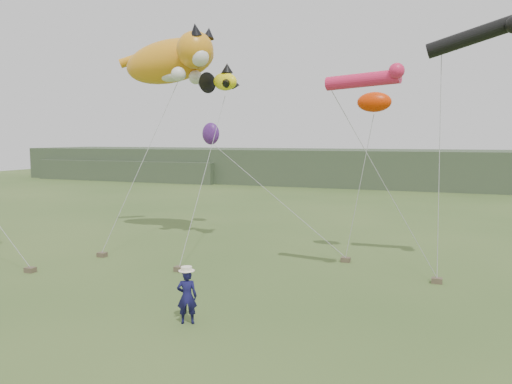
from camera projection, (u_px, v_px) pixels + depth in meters
ground at (180, 312)px, 15.45m from camera, size 120.00×120.00×0.00m
headland at (347, 168)px, 57.87m from camera, size 90.00×13.00×4.00m
festival_attendant at (187, 297)px, 14.41m from camera, size 0.69×0.58×1.60m
sandbag_anchors at (215, 266)px, 20.58m from camera, size 15.69×6.49×0.20m
cat_kite at (175, 60)px, 25.45m from camera, size 6.43×3.45×2.96m
fish_kite at (217, 82)px, 23.84m from camera, size 2.81×1.84×1.35m
tube_kites at (438, 51)px, 18.10m from camera, size 6.62×3.95×2.75m
misc_kites at (283, 120)px, 24.92m from camera, size 11.21×5.47×2.32m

